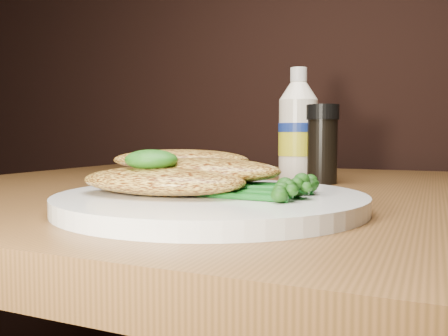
% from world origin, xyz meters
% --- Properties ---
extents(plate, '(0.29, 0.29, 0.02)m').
position_xyz_m(plate, '(-0.09, 0.85, 0.76)').
color(plate, white).
rests_on(plate, dining_table).
extents(chicken_front, '(0.17, 0.10, 0.03)m').
position_xyz_m(chicken_front, '(-0.13, 0.82, 0.78)').
color(chicken_front, gold).
rests_on(chicken_front, plate).
extents(chicken_mid, '(0.16, 0.09, 0.02)m').
position_xyz_m(chicken_mid, '(-0.11, 0.86, 0.79)').
color(chicken_mid, gold).
rests_on(chicken_mid, plate).
extents(chicken_back, '(0.16, 0.12, 0.02)m').
position_xyz_m(chicken_back, '(-0.15, 0.89, 0.79)').
color(chicken_back, gold).
rests_on(chicken_back, plate).
extents(pesto_front, '(0.05, 0.05, 0.02)m').
position_xyz_m(pesto_front, '(-0.14, 0.81, 0.80)').
color(pesto_front, '#0A3808').
rests_on(pesto_front, chicken_front).
extents(broccolini_bundle, '(0.17, 0.15, 0.02)m').
position_xyz_m(broccolini_bundle, '(-0.05, 0.85, 0.78)').
color(broccolini_bundle, '#135719').
rests_on(broccolini_bundle, plate).
extents(mayo_bottle, '(0.07, 0.07, 0.17)m').
position_xyz_m(mayo_bottle, '(-0.10, 1.17, 0.84)').
color(mayo_bottle, white).
rests_on(mayo_bottle, dining_table).
extents(pepper_grinder, '(0.05, 0.05, 0.11)m').
position_xyz_m(pepper_grinder, '(-0.05, 1.13, 0.81)').
color(pepper_grinder, black).
rests_on(pepper_grinder, dining_table).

